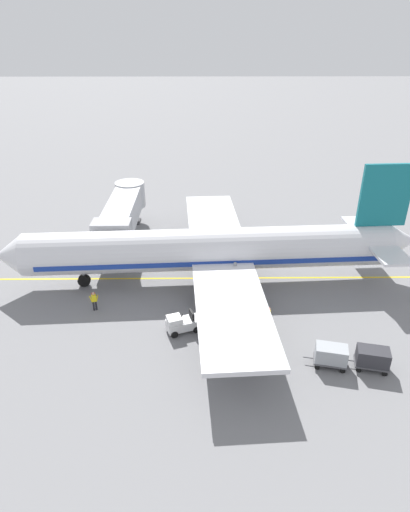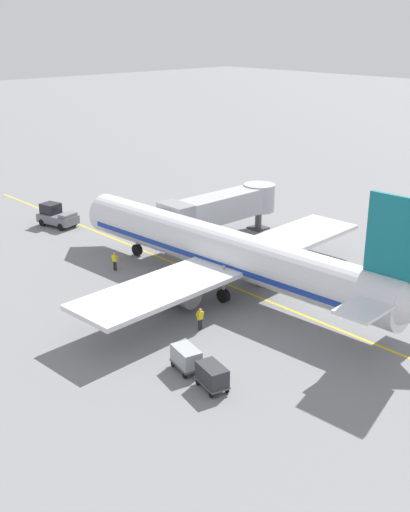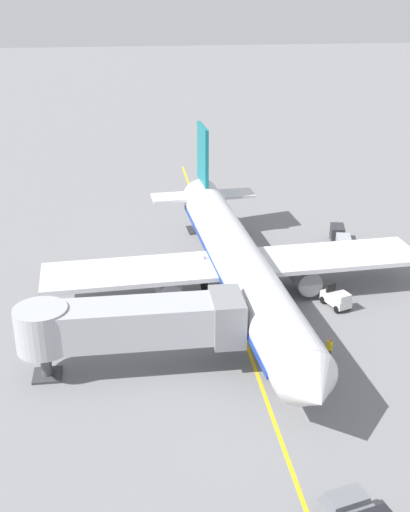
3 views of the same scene
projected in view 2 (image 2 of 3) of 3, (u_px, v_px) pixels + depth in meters
The scene contains 10 objects.
ground_plane at pixel (220, 281), 54.28m from camera, with size 400.00×400.00×0.00m, color slate.
gate_lead_in_line at pixel (220, 281), 54.28m from camera, with size 0.24×80.00×0.01m, color gold.
parked_airliner at pixel (227, 252), 51.86m from camera, with size 30.25×37.33×10.63m.
jet_bridge at pixel (222, 207), 63.42m from camera, with size 14.26×3.50×4.98m.
pushback_tractor at pixel (57, 216), 68.76m from camera, with size 3.19×4.80×2.40m.
baggage_tug_lead at pixel (138, 296), 49.72m from camera, with size 1.99×2.76×1.62m.
baggage_cart_front at pixel (186, 357), 40.11m from camera, with size 1.77×2.98×1.58m.
baggage_cart_second_in_train at pixel (212, 375), 38.07m from camera, with size 1.77×2.98×1.58m.
ground_crew_wing_walker at pixel (200, 318), 45.42m from camera, with size 0.73×0.28×1.69m.
ground_crew_loader at pixel (115, 260), 56.43m from camera, with size 0.34×0.72×1.69m.
Camera 2 is at (-35.09, -35.83, 20.92)m, focal length 44.34 mm.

